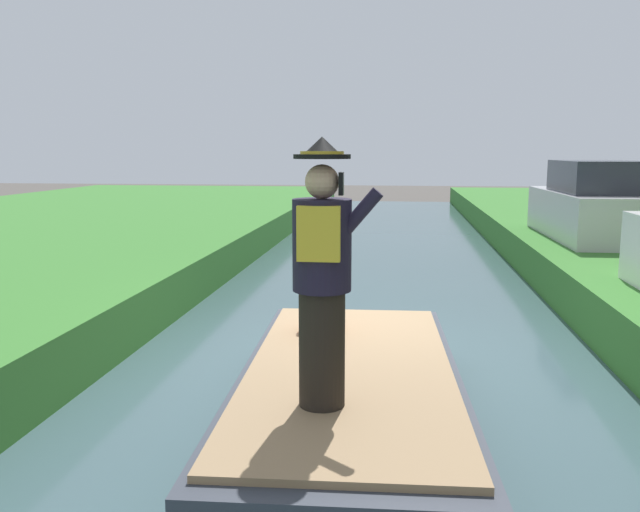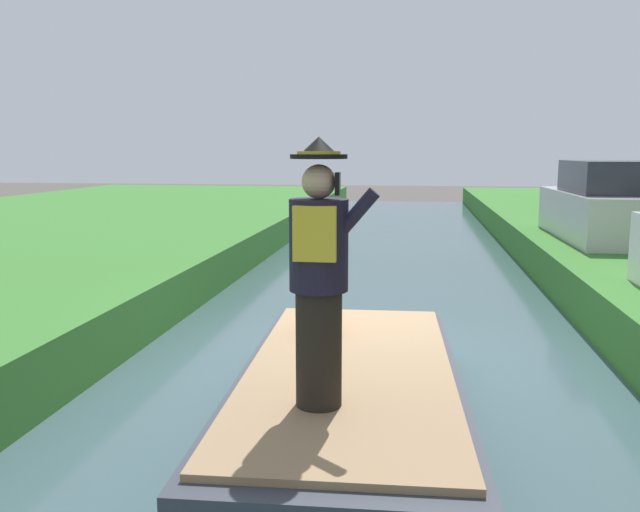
% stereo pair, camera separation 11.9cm
% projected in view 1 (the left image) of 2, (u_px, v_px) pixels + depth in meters
% --- Properties ---
extents(ground_plane, '(80.00, 80.00, 0.00)m').
position_uv_depth(ground_plane, '(362.00, 374.00, 7.33)').
color(ground_plane, '#4C4742').
extents(canal_water, '(5.43, 48.00, 0.10)m').
position_uv_depth(canal_water, '(362.00, 369.00, 7.32)').
color(canal_water, '#3D565B').
rests_on(canal_water, ground).
extents(boat, '(1.97, 4.27, 0.61)m').
position_uv_depth(boat, '(350.00, 401.00, 5.47)').
color(boat, '#333842').
rests_on(boat, canal_water).
extents(person_pirate, '(0.61, 0.42, 1.85)m').
position_uv_depth(person_pirate, '(322.00, 275.00, 4.43)').
color(person_pirate, black).
rests_on(person_pirate, boat).
extents(parrot_plush, '(0.36, 0.35, 0.57)m').
position_uv_depth(parrot_plush, '(319.00, 306.00, 6.44)').
color(parrot_plush, red).
rests_on(parrot_plush, boat).
extents(parked_car_silver, '(1.76, 4.03, 1.50)m').
position_uv_depth(parked_car_silver, '(595.00, 206.00, 12.71)').
color(parked_car_silver, '#B7B7BC').
rests_on(parked_car_silver, grass_bank_far).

